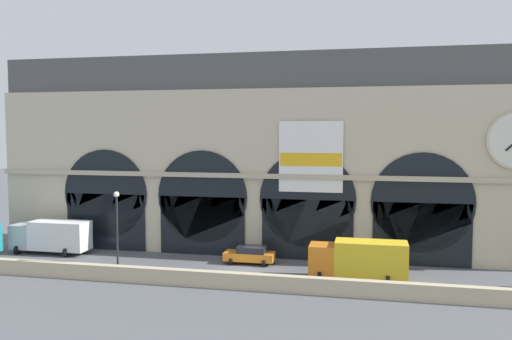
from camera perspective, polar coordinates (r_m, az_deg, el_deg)
ground_plane at (r=44.16m, az=-1.69°, el=-10.99°), size 200.00×200.00×0.00m
quay_parapet_wall at (r=39.55m, az=-3.39°, el=-11.91°), size 90.00×0.70×1.22m
station_building at (r=50.01m, az=0.41°, el=1.44°), size 51.32×5.55×18.80m
box_truck_west at (r=53.58m, az=-21.42°, el=-6.69°), size 7.50×2.91×3.12m
car_center at (r=46.39m, az=-0.66°, el=-9.21°), size 4.40×2.22×1.55m
box_truck_mideast at (r=41.93m, az=11.20°, el=-9.51°), size 7.50×2.91×3.12m
street_lamp_quayside at (r=42.67m, az=-14.94°, el=-5.61°), size 0.44×0.44×6.90m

